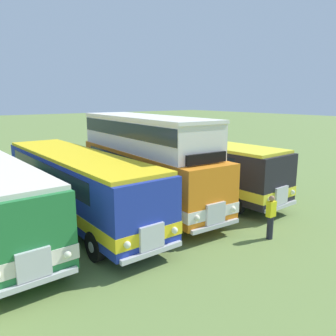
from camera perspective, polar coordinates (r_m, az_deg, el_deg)
bus_sixth_in_row at (r=15.30m, az=-15.41°, el=-2.12°), size 2.74×11.60×2.99m
bus_seventh_in_row at (r=16.50m, az=-3.78°, el=1.81°), size 3.11×10.27×4.49m
bus_eighth_in_row at (r=18.64m, az=5.53°, el=0.71°), size 2.88×10.28×2.99m
marshal_person at (r=13.51m, az=17.07°, el=-7.94°), size 0.36×0.24×1.73m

